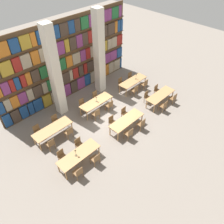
{
  "coord_description": "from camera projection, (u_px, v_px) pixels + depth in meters",
  "views": [
    {
      "loc": [
        -7.37,
        -7.5,
        9.97
      ],
      "look_at": [
        0.0,
        -0.13,
        0.68
      ],
      "focal_mm": 35.0,
      "sensor_mm": 36.0,
      "label": 1
    }
  ],
  "objects": [
    {
      "name": "chair_8",
      "position": [
        164.0,
        106.0,
        14.72
      ],
      "size": [
        0.42,
        0.4,
        0.89
      ],
      "color": "brown",
      "rests_on": "ground_plane"
    },
    {
      "name": "bookshelf_bank",
      "position": [
        68.0,
        61.0,
        14.94
      ],
      "size": [
        10.8,
        0.35,
        5.5
      ],
      "color": "brown",
      "rests_on": "ground_plane"
    },
    {
      "name": "pillar_left",
      "position": [
        55.0,
        73.0,
        13.08
      ],
      "size": [
        0.58,
        0.58,
        6.0
      ],
      "color": "silver",
      "rests_on": "ground_plane"
    },
    {
      "name": "chair_1",
      "position": [
        62.0,
        156.0,
        11.61
      ],
      "size": [
        0.42,
        0.4,
        0.89
      ],
      "rotation": [
        0.0,
        0.0,
        3.14
      ],
      "color": "brown",
      "rests_on": "ground_plane"
    },
    {
      "name": "chair_14",
      "position": [
        69.0,
        132.0,
        12.92
      ],
      "size": [
        0.42,
        0.4,
        0.89
      ],
      "color": "brown",
      "rests_on": "ground_plane"
    },
    {
      "name": "desk_lamp_1",
      "position": [
        96.0,
        98.0,
        14.47
      ],
      "size": [
        0.14,
        0.14,
        0.41
      ],
      "color": "brown",
      "rests_on": "reading_table_4"
    },
    {
      "name": "chair_13",
      "position": [
        38.0,
        131.0,
        12.98
      ],
      "size": [
        0.42,
        0.4,
        0.89
      ],
      "rotation": [
        0.0,
        0.0,
        3.14
      ],
      "color": "brown",
      "rests_on": "ground_plane"
    },
    {
      "name": "chair_12",
      "position": [
        51.0,
        144.0,
        12.25
      ],
      "size": [
        0.42,
        0.4,
        0.89
      ],
      "color": "brown",
      "rests_on": "ground_plane"
    },
    {
      "name": "chair_16",
      "position": [
        96.0,
        114.0,
        14.12
      ],
      "size": [
        0.42,
        0.4,
        0.89
      ],
      "color": "brown",
      "rests_on": "ground_plane"
    },
    {
      "name": "chair_2",
      "position": [
        96.0,
        159.0,
        11.49
      ],
      "size": [
        0.42,
        0.4,
        0.89
      ],
      "color": "brown",
      "rests_on": "ground_plane"
    },
    {
      "name": "chair_18",
      "position": [
        110.0,
        105.0,
        14.77
      ],
      "size": [
        0.42,
        0.4,
        0.89
      ],
      "color": "brown",
      "rests_on": "ground_plane"
    },
    {
      "name": "reading_table_0",
      "position": [
        79.0,
        155.0,
        11.43
      ],
      "size": [
        2.38,
        0.82,
        0.75
      ],
      "color": "tan",
      "rests_on": "ground_plane"
    },
    {
      "name": "chair_7",
      "position": [
        125.0,
        113.0,
        14.17
      ],
      "size": [
        0.42,
        0.4,
        0.89
      ],
      "rotation": [
        0.0,
        0.0,
        3.14
      ],
      "color": "brown",
      "rests_on": "ground_plane"
    },
    {
      "name": "pillar_center",
      "position": [
        99.0,
        54.0,
        14.98
      ],
      "size": [
        0.58,
        0.58,
        6.0
      ],
      "color": "silver",
      "rests_on": "ground_plane"
    },
    {
      "name": "desk_lamp_2",
      "position": [
        136.0,
        76.0,
        16.48
      ],
      "size": [
        0.14,
        0.14,
        0.46
      ],
      "color": "brown",
      "rests_on": "reading_table_5"
    },
    {
      "name": "chair_19",
      "position": [
        96.0,
        96.0,
        15.5
      ],
      "size": [
        0.42,
        0.4,
        0.89
      ],
      "rotation": [
        0.0,
        0.0,
        3.14
      ],
      "color": "brown",
      "rests_on": "ground_plane"
    },
    {
      "name": "chair_9",
      "position": [
        147.0,
        97.0,
        15.45
      ],
      "size": [
        0.42,
        0.4,
        0.89
      ],
      "rotation": [
        0.0,
        0.0,
        3.14
      ],
      "color": "brown",
      "rests_on": "ground_plane"
    },
    {
      "name": "chair_0",
      "position": [
        78.0,
        172.0,
        10.87
      ],
      "size": [
        0.42,
        0.4,
        0.89
      ],
      "color": "brown",
      "rests_on": "ground_plane"
    },
    {
      "name": "chair_3",
      "position": [
        79.0,
        144.0,
        12.22
      ],
      "size": [
        0.42,
        0.4,
        0.89
      ],
      "rotation": [
        0.0,
        0.0,
        3.14
      ],
      "color": "brown",
      "rests_on": "ground_plane"
    },
    {
      "name": "ground_plane",
      "position": [
        111.0,
        119.0,
        14.49
      ],
      "size": [
        40.0,
        40.0,
        0.0
      ],
      "primitive_type": "plane",
      "color": "gray"
    },
    {
      "name": "chair_21",
      "position": [
        121.0,
        83.0,
        16.78
      ],
      "size": [
        0.42,
        0.4,
        0.89
      ],
      "rotation": [
        0.0,
        0.0,
        3.14
      ],
      "color": "brown",
      "rests_on": "ground_plane"
    },
    {
      "name": "reading_table_4",
      "position": [
        96.0,
        102.0,
        14.7
      ],
      "size": [
        2.38,
        0.82,
        0.75
      ],
      "color": "tan",
      "rests_on": "ground_plane"
    },
    {
      "name": "chair_23",
      "position": [
        131.0,
        77.0,
        17.37
      ],
      "size": [
        0.42,
        0.4,
        0.89
      ],
      "rotation": [
        0.0,
        0.0,
        3.14
      ],
      "color": "brown",
      "rests_on": "ground_plane"
    },
    {
      "name": "reading_table_5",
      "position": [
        133.0,
        81.0,
        16.58
      ],
      "size": [
        2.38,
        0.82,
        0.75
      ],
      "color": "tan",
      "rests_on": "ground_plane"
    },
    {
      "name": "reading_table_1",
      "position": [
        127.0,
        121.0,
        13.37
      ],
      "size": [
        2.38,
        0.82,
        0.75
      ],
      "color": "tan",
      "rests_on": "ground_plane"
    },
    {
      "name": "desk_lamp_0",
      "position": [
        75.0,
        152.0,
        11.11
      ],
      "size": [
        0.14,
        0.14,
        0.47
      ],
      "color": "brown",
      "rests_on": "reading_table_0"
    },
    {
      "name": "chair_6",
      "position": [
        141.0,
        124.0,
        13.44
      ],
      "size": [
        0.42,
        0.4,
        0.89
      ],
      "color": "brown",
      "rests_on": "ground_plane"
    },
    {
      "name": "chair_10",
      "position": [
        173.0,
        98.0,
        15.34
      ],
      "size": [
        0.42,
        0.4,
        0.89
      ],
      "color": "brown",
      "rests_on": "ground_plane"
    },
    {
      "name": "chair_22",
      "position": [
        145.0,
        84.0,
        16.64
      ],
      "size": [
        0.42,
        0.4,
        0.89
      ],
      "color": "brown",
      "rests_on": "ground_plane"
    },
    {
      "name": "chair_20",
      "position": [
        135.0,
        90.0,
        16.05
      ],
      "size": [
        0.42,
        0.4,
        0.89
      ],
      "color": "brown",
      "rests_on": "ground_plane"
    },
    {
      "name": "chair_4",
      "position": [
        129.0,
        133.0,
        12.84
      ],
      "size": [
        0.42,
        0.4,
        0.89
      ],
      "color": "brown",
      "rests_on": "ground_plane"
    },
    {
      "name": "chair_11",
      "position": [
        157.0,
        90.0,
        16.07
      ],
      "size": [
        0.42,
        0.4,
        0.89
      ],
      "rotation": [
        0.0,
        0.0,
        3.14
      ],
      "color": "brown",
      "rests_on": "ground_plane"
    },
    {
      "name": "reading_table_3",
      "position": [
        53.0,
        129.0,
        12.82
      ],
      "size": [
        2.38,
        0.82,
        0.75
      ],
      "color": "tan",
      "rests_on": "ground_plane"
    },
    {
      "name": "reading_table_2",
      "position": [
        160.0,
        96.0,
        15.27
      ],
      "size": [
        2.38,
        0.82,
        0.75
      ],
      "color": "tan",
      "rests_on": "ground_plane"
    },
    {
      "name": "chair_5",
      "position": [
        112.0,
        122.0,
        13.57
      ],
      "size": [
        0.42,
        0.4,
        0.89
      ],
      "rotation": [
        0.0,
        0.0,
        3.14
      ],
      "color": "brown",
      "rests_on": "ground_plane"
    },
    {
      "name": "chair_15",
      "position": [
        56.0,
        121.0,
        13.65
      ],
      "size": [
        0.42,
        0.4,
        0.89
      ],
      "rotation": [
        0.0,
        0.0,
        3.14
      ],
      "color": "brown",
      "rests_on": "ground_plane"
    },
    {
      "name": "chair_17",
      "position": [
        83.0,
        104.0,
        14.86
      ],
      "size": [
        0.42,
        0.4,
        0.89
      ],
      "rotation": [
        0.0,
        0.0,
        3.14
      ],
      "color": "brown",
      "rests_on": "ground_plane"
    }
  ]
}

